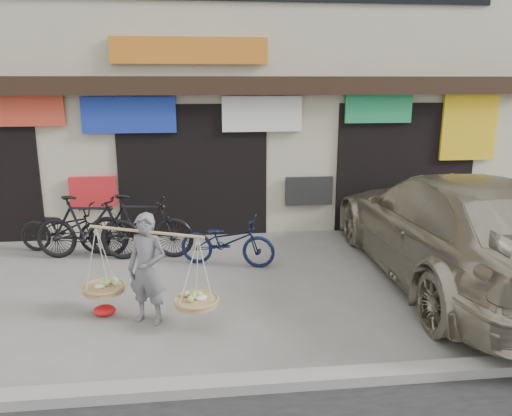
{
  "coord_description": "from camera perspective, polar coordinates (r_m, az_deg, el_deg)",
  "views": [
    {
      "loc": [
        0.13,
        -6.6,
        3.15
      ],
      "look_at": [
        0.99,
        0.9,
        1.21
      ],
      "focal_mm": 35.0,
      "sensor_mm": 36.0,
      "label": 1
    }
  ],
  "objects": [
    {
      "name": "ground",
      "position": [
        7.31,
        -7.05,
        -11.25
      ],
      "size": [
        70.0,
        70.0,
        0.0
      ],
      "primitive_type": "plane",
      "color": "gray",
      "rests_on": "ground"
    },
    {
      "name": "kerb",
      "position": [
        5.54,
        -7.18,
        -19.64
      ],
      "size": [
        70.0,
        0.25,
        0.12
      ],
      "primitive_type": "cube",
      "color": "gray",
      "rests_on": "ground"
    },
    {
      "name": "shophouse_block",
      "position": [
        13.02,
        -7.39,
        15.59
      ],
      "size": [
        14.0,
        6.32,
        7.0
      ],
      "color": "#C0B99B",
      "rests_on": "ground"
    },
    {
      "name": "street_vendor",
      "position": [
        6.76,
        -12.29,
        -7.35
      ],
      "size": [
        1.82,
        1.12,
        1.5
      ],
      "rotation": [
        0.0,
        0.0,
        -0.42
      ],
      "color": "slate",
      "rests_on": "ground"
    },
    {
      "name": "bike_0",
      "position": [
        10.01,
        -21.02,
        -2.17
      ],
      "size": [
        1.85,
        0.98,
        0.93
      ],
      "primitive_type": "imported",
      "rotation": [
        0.0,
        0.0,
        1.35
      ],
      "color": "black",
      "rests_on": "ground"
    },
    {
      "name": "bike_1",
      "position": [
        9.43,
        -18.66,
        -2.16
      ],
      "size": [
        2.02,
        0.88,
        1.18
      ],
      "primitive_type": "imported",
      "rotation": [
        0.0,
        0.0,
        1.4
      ],
      "color": "black",
      "rests_on": "ground"
    },
    {
      "name": "bike_2",
      "position": [
        8.69,
        -3.29,
        -3.8
      ],
      "size": [
        1.78,
        1.06,
        0.88
      ],
      "primitive_type": "imported",
      "rotation": [
        0.0,
        0.0,
        1.27
      ],
      "color": "#0E1635",
      "rests_on": "ground"
    },
    {
      "name": "bike_3",
      "position": [
        9.27,
        -13.1,
        -2.03
      ],
      "size": [
        2.02,
        0.88,
        1.18
      ],
      "primitive_type": "imported",
      "rotation": [
        0.0,
        0.0,
        1.4
      ],
      "color": "black",
      "rests_on": "ground"
    },
    {
      "name": "suv",
      "position": [
        8.53,
        21.75,
        -2.1
      ],
      "size": [
        2.56,
        6.11,
        1.76
      ],
      "rotation": [
        0.0,
        0.0,
        3.13
      ],
      "color": "#A8A087",
      "rests_on": "ground"
    },
    {
      "name": "red_bag",
      "position": [
        7.33,
        -16.92,
        -11.12
      ],
      "size": [
        0.31,
        0.25,
        0.14
      ],
      "primitive_type": "ellipsoid",
      "color": "red",
      "rests_on": "ground"
    }
  ]
}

